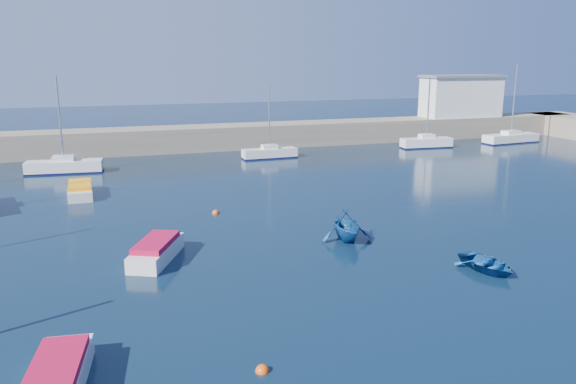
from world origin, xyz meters
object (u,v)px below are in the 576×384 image
object	(u,v)px
sailboat_6	(270,153)
dinghy_left	(346,225)
harbor_office	(461,97)
motorboat_0	(57,377)
dinghy_center	(487,264)
motorboat_1	(156,250)
sailboat_5	(64,166)
motorboat_2	(80,190)
sailboat_8	(511,138)
sailboat_7	(426,142)

from	to	relation	value
sailboat_6	dinghy_left	distance (m)	27.01
harbor_office	dinghy_left	distance (m)	46.81
motorboat_0	dinghy_center	distance (m)	19.71
sailboat_6	motorboat_1	distance (m)	30.13
harbor_office	dinghy_center	world-z (taller)	harbor_office
motorboat_1	dinghy_left	bearing A→B (deg)	24.57
sailboat_5	sailboat_6	size ratio (longest dim) A/B	1.16
dinghy_center	motorboat_2	bearing A→B (deg)	122.21
dinghy_center	dinghy_left	size ratio (longest dim) A/B	0.95
sailboat_8	dinghy_left	size ratio (longest dim) A/B	2.81
harbor_office	sailboat_5	distance (m)	48.71
motorboat_0	harbor_office	bearing A→B (deg)	52.23
sailboat_6	motorboat_1	bearing A→B (deg)	150.75
dinghy_center	dinghy_left	world-z (taller)	dinghy_left
sailboat_5	sailboat_7	world-z (taller)	sailboat_5
harbor_office	sailboat_5	bearing A→B (deg)	-168.97
sailboat_7	sailboat_8	world-z (taller)	sailboat_8
sailboat_7	motorboat_1	world-z (taller)	sailboat_7
motorboat_1	motorboat_2	size ratio (longest dim) A/B	0.97
sailboat_5	sailboat_8	size ratio (longest dim) A/B	0.93
motorboat_0	dinghy_left	bearing A→B (deg)	44.14
harbor_office	sailboat_6	world-z (taller)	harbor_office
sailboat_7	sailboat_6	bearing A→B (deg)	97.32
sailboat_5	motorboat_0	distance (m)	36.21
harbor_office	dinghy_left	world-z (taller)	harbor_office
motorboat_0	dinghy_left	distance (m)	18.17
sailboat_7	dinghy_center	distance (m)	38.57
dinghy_left	motorboat_0	bearing A→B (deg)	-138.26
motorboat_2	dinghy_center	world-z (taller)	motorboat_2
sailboat_6	motorboat_0	bearing A→B (deg)	152.72
motorboat_1	dinghy_center	size ratio (longest dim) A/B	1.49
motorboat_1	motorboat_2	distance (m)	16.32
motorboat_0	sailboat_8	bearing A→B (deg)	46.05
harbor_office	motorboat_2	world-z (taller)	harbor_office
motorboat_2	sailboat_8	bearing A→B (deg)	12.24
sailboat_8	motorboat_2	bearing A→B (deg)	98.31
sailboat_5	dinghy_left	size ratio (longest dim) A/B	2.60
harbor_office	sailboat_5	size ratio (longest dim) A/B	1.16
harbor_office	sailboat_7	xyz separation A→B (m)	(-8.94, -6.76, -4.48)
sailboat_5	motorboat_2	xyz separation A→B (m)	(1.62, -9.50, -0.16)
harbor_office	motorboat_0	xyz separation A→B (m)	(-45.83, -45.44, -4.63)
sailboat_6	motorboat_0	distance (m)	41.67
sailboat_8	sailboat_7	bearing A→B (deg)	84.83
sailboat_6	motorboat_0	size ratio (longest dim) A/B	1.61
harbor_office	dinghy_left	size ratio (longest dim) A/B	3.01
motorboat_2	sailboat_5	bearing A→B (deg)	98.00
harbor_office	motorboat_1	size ratio (longest dim) A/B	2.13
sailboat_6	sailboat_7	distance (m)	19.06
harbor_office	motorboat_0	size ratio (longest dim) A/B	2.16
sailboat_6	sailboat_8	bearing A→B (deg)	-89.84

